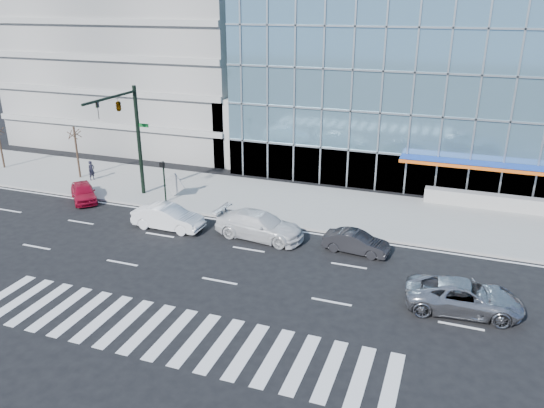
{
  "coord_description": "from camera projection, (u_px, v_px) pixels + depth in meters",
  "views": [
    {
      "loc": [
        10.9,
        -25.99,
        13.74
      ],
      "look_at": [
        0.38,
        3.0,
        1.83
      ],
      "focal_mm": 35.0,
      "sensor_mm": 36.0,
      "label": 1
    }
  ],
  "objects": [
    {
      "name": "sidewalk",
      "position": [
        291.0,
        203.0,
        38.19
      ],
      "size": [
        120.0,
        8.0,
        0.15
      ],
      "primitive_type": "cube",
      "color": "gray",
      "rests_on": "ground"
    },
    {
      "name": "parking_garage",
      "position": [
        167.0,
        37.0,
        56.77
      ],
      "size": [
        24.0,
        24.0,
        20.0
      ],
      "primitive_type": "cube",
      "color": "gray",
      "rests_on": "ground"
    },
    {
      "name": "street_tree_near",
      "position": [
        74.0,
        134.0,
        42.15
      ],
      "size": [
        1.1,
        1.1,
        4.23
      ],
      "color": "#332319",
      "rests_on": "sidewalk"
    },
    {
      "name": "pedestrian",
      "position": [
        92.0,
        170.0,
        42.54
      ],
      "size": [
        0.51,
        0.65,
        1.57
      ],
      "primitive_type": "imported",
      "rotation": [
        0.0,
        0.0,
        1.3
      ],
      "color": "black",
      "rests_on": "sidewalk"
    },
    {
      "name": "silver_suv",
      "position": [
        464.0,
        297.0,
        24.81
      ],
      "size": [
        5.57,
        2.97,
        1.49
      ],
      "primitive_type": "imported",
      "rotation": [
        0.0,
        0.0,
        1.67
      ],
      "color": "#A5A5AA",
      "rests_on": "ground"
    },
    {
      "name": "ground",
      "position": [
        249.0,
        249.0,
        31.2
      ],
      "size": [
        160.0,
        160.0,
        0.0
      ],
      "primitive_type": "plane",
      "color": "black",
      "rests_on": "ground"
    },
    {
      "name": "traffic_signal",
      "position": [
        125.0,
        117.0,
        36.49
      ],
      "size": [
        1.14,
        5.74,
        8.0
      ],
      "color": "black",
      "rests_on": "sidewalk"
    },
    {
      "name": "red_sedan",
      "position": [
        83.0,
        192.0,
        38.56
      ],
      "size": [
        3.84,
        3.84,
        1.32
      ],
      "primitive_type": "imported",
      "rotation": [
        0.0,
        0.0,
        0.79
      ],
      "color": "maroon",
      "rests_on": "ground"
    },
    {
      "name": "white_suv",
      "position": [
        260.0,
        225.0,
        32.49
      ],
      "size": [
        5.8,
        2.79,
        1.63
      ],
      "primitive_type": "imported",
      "rotation": [
        0.0,
        0.0,
        1.48
      ],
      "color": "silver",
      "rests_on": "ground"
    },
    {
      "name": "theatre_building",
      "position": [
        505.0,
        75.0,
        46.85
      ],
      "size": [
        42.0,
        26.0,
        15.0
      ],
      "primitive_type": "cube",
      "color": "#6B9AB3",
      "rests_on": "ground"
    },
    {
      "name": "tilted_panel",
      "position": [
        174.0,
        185.0,
        38.9
      ],
      "size": [
        1.81,
        0.2,
        1.82
      ],
      "primitive_type": "cube",
      "rotation": [
        0.0,
        0.95,
        -0.08
      ],
      "color": "#989898",
      "rests_on": "sidewalk"
    },
    {
      "name": "ramp_block",
      "position": [
        262.0,
        127.0,
        47.82
      ],
      "size": [
        6.0,
        8.0,
        6.0
      ],
      "primitive_type": "cube",
      "color": "gray",
      "rests_on": "ground"
    },
    {
      "name": "ped_signal_post",
      "position": [
        164.0,
        175.0,
        37.47
      ],
      "size": [
        0.3,
        0.33,
        3.0
      ],
      "color": "black",
      "rests_on": "sidewalk"
    },
    {
      "name": "white_sedan",
      "position": [
        168.0,
        217.0,
        33.81
      ],
      "size": [
        4.67,
        1.68,
        1.53
      ],
      "primitive_type": "imported",
      "rotation": [
        0.0,
        0.0,
        1.56
      ],
      "color": "white",
      "rests_on": "ground"
    },
    {
      "name": "dark_sedan",
      "position": [
        356.0,
        242.0,
        30.65
      ],
      "size": [
        3.94,
        1.72,
        1.26
      ],
      "primitive_type": "imported",
      "rotation": [
        0.0,
        0.0,
        1.47
      ],
      "color": "black",
      "rests_on": "ground"
    }
  ]
}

